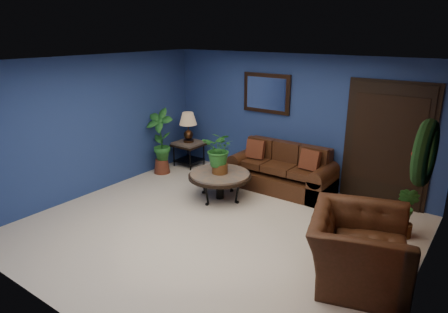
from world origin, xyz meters
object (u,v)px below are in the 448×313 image
Objects in this scene: coffee_table at (220,176)px; armchair at (358,248)px; sofa at (283,174)px; table_lamp at (188,124)px; end_table at (189,147)px; side_chair at (293,165)px.

armchair is (2.80, -1.00, -0.01)m from coffee_table.
table_lamp is at bearing -179.42° from sofa.
coffee_table is 1.76× the size of table_lamp.
side_chair is at bearing 1.45° from end_table.
coffee_table is at bearing -32.89° from end_table.
sofa is 1.51× the size of armchair.
table_lamp is at bearing 48.62° from armchair.
end_table is 0.68× the size of side_chair.
side_chair is 2.88m from armchair.
armchair is at bearing -24.87° from table_lamp.
table_lamp reaches higher than side_chair.
end_table reaches higher than coffee_table.
coffee_table is 1.43m from side_chair.
coffee_table is at bearing -140.21° from side_chair.
end_table is at bearing -179.42° from sofa.
sofa is at bearing 28.87° from armchair.
coffee_table is at bearing -32.89° from table_lamp.
sofa is 2.22× the size of side_chair.
table_lamp reaches higher than armchair.
armchair is at bearing -19.59° from coffee_table.
end_table is at bearing 153.43° from table_lamp.
side_chair is at bearing 1.45° from table_lamp.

